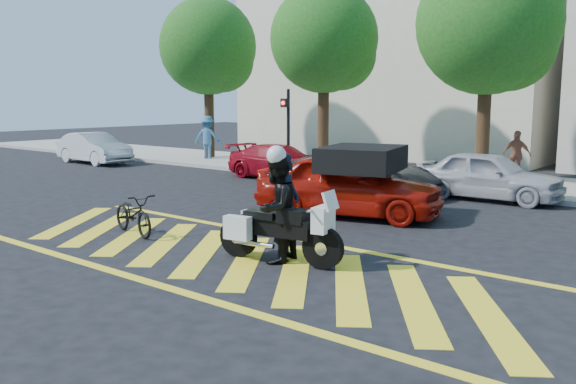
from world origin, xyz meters
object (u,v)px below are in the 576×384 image
Objects in this scene: red_convertible at (349,185)px; parked_far_left at (94,148)px; bicycle at (133,214)px; police_motorcycle at (277,230)px; parked_mid_left at (363,172)px; officer_bike at (286,207)px; parked_left at (280,162)px; parked_mid_right at (489,176)px; officer_moto at (277,209)px.

red_convertible is 1.11× the size of parked_far_left.
bicycle is 15.26m from parked_far_left.
police_motorcycle is at bearing -111.74° from parked_far_left.
parked_mid_left is at bearing 11.10° from red_convertible.
officer_bike is 1.15× the size of bicycle.
bicycle is at bearing -118.31° from parked_far_left.
red_convertible is at bearing -99.23° from parked_far_left.
parked_left is 1.03× the size of parked_mid_right.
parked_mid_left is (-2.94, 7.50, 0.08)m from police_motorcycle.
bicycle is 0.69× the size of police_motorcycle.
officer_bike is 18.46m from parked_far_left.
parked_mid_left is (0.86, 7.73, 0.22)m from bicycle.
parked_far_left is 0.98× the size of parked_left.
red_convertible is at bearing -152.05° from parked_mid_left.
parked_left is at bearing -81.13° from parked_far_left.
parked_mid_left is 1.17× the size of parked_mid_right.
parked_left is 7.53m from parked_mid_right.
red_convertible is at bearing 97.66° from police_motorcycle.
officer_moto is 0.42× the size of red_convertible.
parked_left is 4.38m from parked_mid_left.
parked_left is (9.80, 1.16, -0.07)m from parked_far_left.
bicycle is 0.37× the size of red_convertible.
officer_bike is 0.40× the size of parked_mid_left.
parked_far_left is at bearing 146.29° from police_motorcycle.
parked_mid_right is (17.33, 1.40, 0.02)m from parked_far_left.
officer_bike is 0.47× the size of parked_mid_right.
parked_far_left is at bearing 97.83° from parked_left.
parked_mid_right is (7.53, 0.24, 0.09)m from parked_left.
red_convertible is at bearing -172.52° from officer_moto.
parked_left is at bearing 37.97° from red_convertible.
officer_bike reaches higher than police_motorcycle.
bicycle is 3.82m from police_motorcycle.
red_convertible reaches higher than parked_mid_right.
parked_far_left is at bearing 47.53° from officer_bike.
parked_far_left is at bearing 63.17° from red_convertible.
bicycle is 0.35× the size of parked_mid_left.
parked_mid_right is at bearing 77.79° from police_motorcycle.
parked_mid_right is (0.37, 8.90, 0.11)m from police_motorcycle.
red_convertible reaches higher than parked_left.
parked_mid_right is at bearing -65.70° from parked_mid_left.
officer_moto reaches higher than parked_mid_left.
officer_bike is 3.88m from bicycle.
parked_left is 0.88× the size of parked_mid_left.
police_motorcycle is at bearing 58.47° from officer_moto.
officer_moto reaches higher than parked_left.
officer_moto is at bearing -111.74° from parked_far_left.
officer_moto reaches higher than parked_far_left.
officer_moto is (3.79, 0.23, 0.51)m from bicycle.
police_motorcycle reaches higher than bicycle.
officer_bike reaches higher than parked_left.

